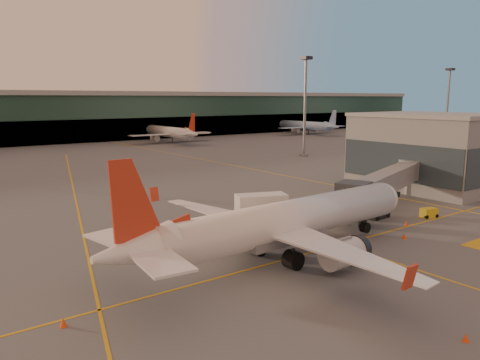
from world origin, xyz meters
TOP-DOWN VIEW (x-y plane):
  - ground at (0.00, 0.00)m, footprint 600.00×600.00m
  - taxi_markings at (-7.32, 44.49)m, footprint 100.12×173.00m
  - terminal at (0.00, 141.79)m, footprint 400.00×20.00m
  - gate_building at (41.93, 17.93)m, footprint 18.40×22.40m
  - mast_east_near at (55.00, 62.00)m, footprint 2.40×2.40m
  - mast_east_far at (130.00, 66.00)m, footprint 2.40×2.40m
  - main_airplane at (-2.97, 5.28)m, footprint 36.14×32.53m
  - jet_bridge at (23.48, 12.40)m, footprint 27.53×12.02m
  - catering_truck at (1.39, 13.60)m, footprint 6.17×4.32m
  - gpu_cart at (22.83, 5.95)m, footprint 2.33×1.74m
  - pushback_tug at (17.27, 9.71)m, footprint 3.39×1.99m
  - cone_nose at (17.01, 5.26)m, footprint 0.48×0.48m
  - cone_tail at (-23.54, 4.00)m, footprint 0.49×0.49m
  - cone_wing_right at (-3.69, -13.08)m, footprint 0.43×0.43m
  - cone_wing_left at (-2.83, 24.10)m, footprint 0.47×0.47m
  - cone_fwd at (12.26, 2.31)m, footprint 0.50×0.50m

SIDE VIEW (x-z plane):
  - ground at x=0.00m, z-range 0.00..0.00m
  - taxi_markings at x=-7.32m, z-range 0.00..0.01m
  - cone_wing_right at x=-3.69m, z-range -0.01..0.53m
  - cone_wing_left at x=-2.83m, z-range -0.01..0.59m
  - cone_nose at x=17.01m, z-range -0.01..0.60m
  - cone_tail at x=-23.54m, z-range -0.01..0.61m
  - cone_fwd at x=12.26m, z-range -0.01..0.62m
  - gpu_cart at x=22.83m, z-range -0.01..1.20m
  - pushback_tug at x=17.27m, z-range -0.16..1.53m
  - catering_truck at x=1.39m, z-range 0.30..4.70m
  - main_airplane at x=-2.97m, z-range -1.91..9.00m
  - jet_bridge at x=23.48m, z-range 1.03..6.57m
  - gate_building at x=41.93m, z-range -0.01..12.59m
  - terminal at x=0.00m, z-range -0.04..17.56m
  - mast_east_near at x=55.00m, z-range 2.06..27.66m
  - mast_east_far at x=130.00m, z-range 2.06..27.66m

